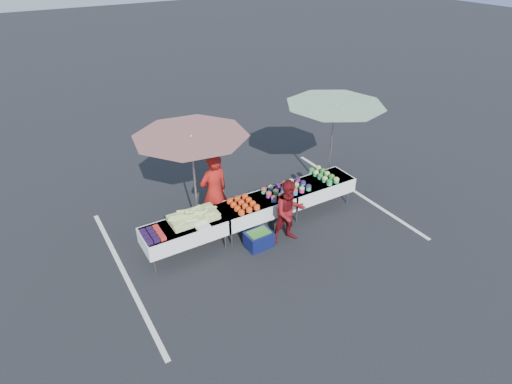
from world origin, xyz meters
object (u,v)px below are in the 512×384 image
umbrella_left (192,145)px  umbrella_right (334,113)px  customer (289,212)px  vendor (214,192)px  table_right (317,187)px  table_left (185,231)px  table_center (256,207)px  storage_bin (259,239)px

umbrella_left → umbrella_right: (3.77, -0.11, 0.01)m
customer → vendor: bearing=141.9°
table_right → umbrella_left: (-3.07, 0.51, 1.70)m
table_left → table_center: (1.80, 0.00, 0.00)m
vendor → storage_bin: 1.51m
umbrella_right → storage_bin: bearing=-159.6°
table_left → customer: (2.19, -0.79, 0.19)m
table_left → customer: customer is taller
customer → umbrella_left: 2.59m
table_left → table_right: 3.60m
table_center → table_right: same height
umbrella_right → storage_bin: umbrella_right is taller
umbrella_left → storage_bin: umbrella_left is taller
umbrella_left → table_left: bearing=-136.3°
customer → table_right: bearing=39.4°
table_right → vendor: size_ratio=0.96×
umbrella_left → umbrella_right: umbrella_right is taller
vendor → table_left: bearing=22.6°
table_right → vendor: (-2.60, 0.55, 0.39)m
table_left → table_right: size_ratio=1.00×
table_left → storage_bin: size_ratio=3.07×
vendor → table_center: bearing=139.3°
table_center → table_right: size_ratio=1.00×
table_left → table_right: same height
table_right → umbrella_right: (0.70, 0.40, 1.72)m
table_left → storage_bin: 1.66m
umbrella_right → table_right: bearing=-150.3°
umbrella_right → vendor: bearing=177.4°
table_right → umbrella_right: bearing=29.7°
table_left → table_right: bearing=0.0°
table_left → customer: 2.34m
vendor → table_right: bearing=161.8°
customer → storage_bin: customer is taller
table_right → umbrella_right: umbrella_right is taller
vendor → customer: size_ratio=1.26×
table_center → table_right: (1.80, 0.00, 0.00)m
vendor → umbrella_right: (3.30, -0.15, 1.33)m
table_right → umbrella_left: bearing=170.6°
table_center → vendor: 1.04m
vendor → storage_bin: size_ratio=3.20×
table_left → storage_bin: table_left is taller
table_right → umbrella_left: size_ratio=0.62×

